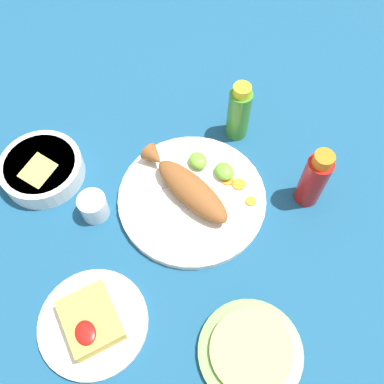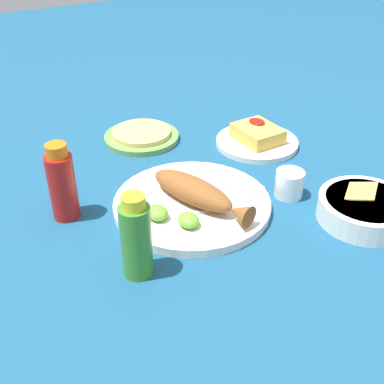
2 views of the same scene
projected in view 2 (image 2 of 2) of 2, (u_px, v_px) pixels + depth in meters
The scene contains 18 objects.
ground_plane at pixel (192, 207), 1.00m from camera, with size 4.00×4.00×0.00m, color navy.
main_plate at pixel (192, 204), 0.99m from camera, with size 0.32×0.32×0.02m, color white.
fried_fish at pixel (197, 192), 0.96m from camera, with size 0.25×0.12×0.05m.
fork_near at pixel (228, 190), 1.01m from camera, with size 0.10×0.17×0.00m.
fork_far at pixel (233, 203), 0.98m from camera, with size 0.04×0.19×0.00m.
carrot_slice_near at pixel (130, 199), 0.99m from camera, with size 0.02×0.02×0.00m, color orange.
carrot_slice_mid at pixel (141, 210), 0.95m from camera, with size 0.03×0.03×0.00m, color orange.
carrot_slice_far at pixel (154, 213), 0.94m from camera, with size 0.03×0.03×0.00m, color orange.
lime_wedge_main at pixel (157, 213), 0.93m from camera, with size 0.05×0.04×0.03m, color #6BB233.
lime_wedge_side at pixel (188, 220), 0.91m from camera, with size 0.05×0.04×0.03m, color #6BB233.
hot_sauce_bottle_red at pixel (62, 184), 0.93m from camera, with size 0.05×0.05×0.16m.
hot_sauce_bottle_green at pixel (136, 238), 0.79m from camera, with size 0.05×0.05×0.16m.
salt_cup at pixel (289, 185), 1.02m from camera, with size 0.06×0.06×0.06m.
side_plate_fries at pixel (257, 142), 1.23m from camera, with size 0.21×0.21×0.01m, color white.
fries_pile at pixel (258, 133), 1.22m from camera, with size 0.11×0.09×0.04m.
guacamole_bowl at pixel (365, 208), 0.95m from camera, with size 0.18×0.18×0.06m.
tortilla_plate at pixel (142, 137), 1.25m from camera, with size 0.19×0.19×0.01m, color #6B9E4C.
tortilla_stack at pixel (141, 133), 1.25m from camera, with size 0.15×0.15×0.01m, color #E0C666.
Camera 2 is at (-0.69, 0.43, 0.57)m, focal length 45.00 mm.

